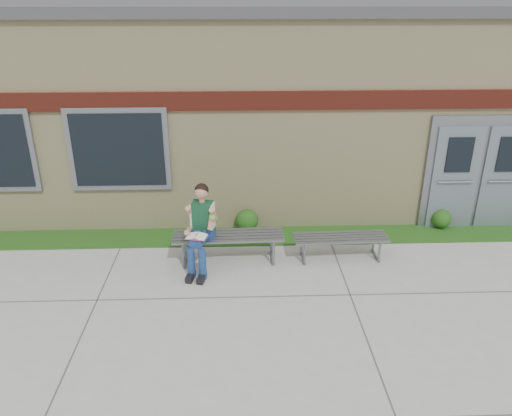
{
  "coord_description": "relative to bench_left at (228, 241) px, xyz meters",
  "views": [
    {
      "loc": [
        -0.75,
        -6.15,
        4.47
      ],
      "look_at": [
        -0.46,
        1.7,
        1.01
      ],
      "focal_mm": 35.0,
      "sensor_mm": 36.0,
      "label": 1
    }
  ],
  "objects": [
    {
      "name": "shrub_mid",
      "position": [
        0.35,
        1.15,
        -0.15
      ],
      "size": [
        0.44,
        0.44,
        0.44
      ],
      "primitive_type": "sphere",
      "color": "#1C4412",
      "rests_on": "grass_strip"
    },
    {
      "name": "grass_strip",
      "position": [
        0.95,
        0.9,
        -0.38
      ],
      "size": [
        16.0,
        0.8,
        0.02
      ],
      "primitive_type": "cube",
      "color": "#1C4412",
      "rests_on": "ground"
    },
    {
      "name": "school_building",
      "position": [
        0.95,
        4.29,
        1.71
      ],
      "size": [
        16.2,
        6.22,
        4.2
      ],
      "color": "beige",
      "rests_on": "ground"
    },
    {
      "name": "girl",
      "position": [
        -0.46,
        -0.22,
        0.39
      ],
      "size": [
        0.55,
        0.94,
        1.5
      ],
      "rotation": [
        0.0,
        0.0,
        -0.22
      ],
      "color": "navy",
      "rests_on": "ground"
    },
    {
      "name": "ground",
      "position": [
        0.95,
        -1.7,
        -0.39
      ],
      "size": [
        80.0,
        80.0,
        0.0
      ],
      "primitive_type": "plane",
      "color": "#9E9E99",
      "rests_on": "ground"
    },
    {
      "name": "bench_left",
      "position": [
        0.0,
        0.0,
        0.0
      ],
      "size": [
        1.96,
        0.59,
        0.51
      ],
      "rotation": [
        0.0,
        0.0,
        0.03
      ],
      "color": "slate",
      "rests_on": "ground"
    },
    {
      "name": "bench_right",
      "position": [
        2.0,
        -0.0,
        -0.06
      ],
      "size": [
        1.68,
        0.52,
        0.43
      ],
      "rotation": [
        0.0,
        0.0,
        0.03
      ],
      "color": "slate",
      "rests_on": "ground"
    },
    {
      "name": "shrub_east",
      "position": [
        4.29,
        1.15,
        -0.18
      ],
      "size": [
        0.39,
        0.39,
        0.39
      ],
      "primitive_type": "sphere",
      "color": "#1C4412",
      "rests_on": "grass_strip"
    }
  ]
}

